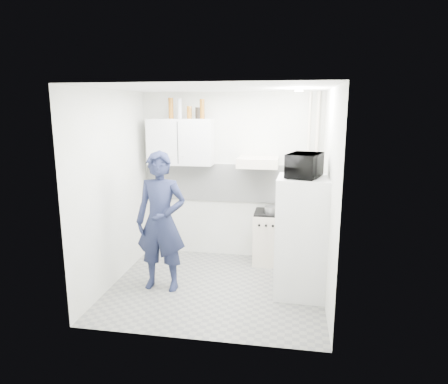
# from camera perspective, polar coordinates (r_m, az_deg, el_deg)

# --- Properties ---
(floor) EXTENTS (2.80, 2.80, 0.00)m
(floor) POSITION_cam_1_polar(r_m,az_deg,el_deg) (5.52, -1.13, -13.44)
(floor) COLOR gray
(floor) RESTS_ON ground
(ceiling) EXTENTS (2.80, 2.80, 0.00)m
(ceiling) POSITION_cam_1_polar(r_m,az_deg,el_deg) (4.99, -1.25, 14.64)
(ceiling) COLOR white
(ceiling) RESTS_ON wall_back
(wall_back) EXTENTS (2.80, 0.00, 2.80)m
(wall_back) POSITION_cam_1_polar(r_m,az_deg,el_deg) (6.31, 0.95, 2.24)
(wall_back) COLOR silver
(wall_back) RESTS_ON floor
(wall_left) EXTENTS (0.00, 2.60, 2.60)m
(wall_left) POSITION_cam_1_polar(r_m,az_deg,el_deg) (5.53, -15.59, 0.40)
(wall_left) COLOR silver
(wall_left) RESTS_ON floor
(wall_right) EXTENTS (0.00, 2.60, 2.60)m
(wall_right) POSITION_cam_1_polar(r_m,az_deg,el_deg) (5.03, 14.68, -0.68)
(wall_right) COLOR silver
(wall_right) RESTS_ON floor
(person) EXTENTS (0.68, 0.45, 1.83)m
(person) POSITION_cam_1_polar(r_m,az_deg,el_deg) (5.26, -8.99, -4.20)
(person) COLOR #1B213E
(person) RESTS_ON floor
(stove) EXTENTS (0.49, 0.49, 0.79)m
(stove) POSITION_cam_1_polar(r_m,az_deg,el_deg) (6.22, 6.58, -6.58)
(stove) COLOR beige
(stove) RESTS_ON floor
(fridge) EXTENTS (0.66, 0.66, 1.53)m
(fridge) POSITION_cam_1_polar(r_m,az_deg,el_deg) (5.17, 11.02, -6.30)
(fridge) COLOR silver
(fridge) RESTS_ON floor
(stove_top) EXTENTS (0.48, 0.48, 0.03)m
(stove_top) POSITION_cam_1_polar(r_m,az_deg,el_deg) (6.10, 6.67, -2.92)
(stove_top) COLOR black
(stove_top) RESTS_ON stove
(saucepan) EXTENTS (0.18, 0.18, 0.10)m
(saucepan) POSITION_cam_1_polar(r_m,az_deg,el_deg) (6.02, 6.66, -2.50)
(saucepan) COLOR silver
(saucepan) RESTS_ON stove_top
(microwave) EXTENTS (0.61, 0.49, 0.29)m
(microwave) POSITION_cam_1_polar(r_m,az_deg,el_deg) (4.96, 11.44, 3.76)
(microwave) COLOR black
(microwave) RESTS_ON fridge
(bottle_c) EXTENTS (0.08, 0.08, 0.31)m
(bottle_c) POSITION_cam_1_polar(r_m,az_deg,el_deg) (6.24, -7.60, 11.78)
(bottle_c) COLOR brown
(bottle_c) RESTS_ON upper_cabinet
(bottle_d) EXTENTS (0.07, 0.07, 0.30)m
(bottle_d) POSITION_cam_1_polar(r_m,az_deg,el_deg) (6.20, -6.34, 11.73)
(bottle_d) COLOR #B2B7BC
(bottle_d) RESTS_ON upper_cabinet
(canister_a) EXTENTS (0.08, 0.08, 0.19)m
(canister_a) POSITION_cam_1_polar(r_m,az_deg,el_deg) (6.17, -4.98, 11.26)
(canister_a) COLOR brown
(canister_a) RESTS_ON upper_cabinet
(canister_b) EXTENTS (0.09, 0.09, 0.17)m
(canister_b) POSITION_cam_1_polar(r_m,az_deg,el_deg) (6.13, -3.69, 11.19)
(canister_b) COLOR black
(canister_b) RESTS_ON upper_cabinet
(bottle_e) EXTENTS (0.07, 0.07, 0.29)m
(bottle_e) POSITION_cam_1_polar(r_m,az_deg,el_deg) (6.12, -3.14, 11.77)
(bottle_e) COLOR brown
(bottle_e) RESTS_ON upper_cabinet
(upper_cabinet) EXTENTS (1.00, 0.35, 0.70)m
(upper_cabinet) POSITION_cam_1_polar(r_m,az_deg,el_deg) (6.22, -6.18, 7.15)
(upper_cabinet) COLOR silver
(upper_cabinet) RESTS_ON wall_back
(range_hood) EXTENTS (0.60, 0.50, 0.14)m
(range_hood) POSITION_cam_1_polar(r_m,az_deg,el_deg) (5.97, 4.88, 4.26)
(range_hood) COLOR beige
(range_hood) RESTS_ON wall_back
(backsplash) EXTENTS (2.74, 0.03, 0.60)m
(backsplash) POSITION_cam_1_polar(r_m,az_deg,el_deg) (6.31, 0.92, 1.32)
(backsplash) COLOR white
(backsplash) RESTS_ON wall_back
(pipe_a) EXTENTS (0.05, 0.05, 2.60)m
(pipe_a) POSITION_cam_1_polar(r_m,az_deg,el_deg) (6.17, 12.86, 1.71)
(pipe_a) COLOR beige
(pipe_a) RESTS_ON floor
(pipe_b) EXTENTS (0.04, 0.04, 2.60)m
(pipe_b) POSITION_cam_1_polar(r_m,az_deg,el_deg) (6.16, 11.75, 1.75)
(pipe_b) COLOR beige
(pipe_b) RESTS_ON floor
(ceiling_spot_fixture) EXTENTS (0.10, 0.10, 0.02)m
(ceiling_spot_fixture) POSITION_cam_1_polar(r_m,az_deg,el_deg) (5.10, 10.65, 14.05)
(ceiling_spot_fixture) COLOR white
(ceiling_spot_fixture) RESTS_ON ceiling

